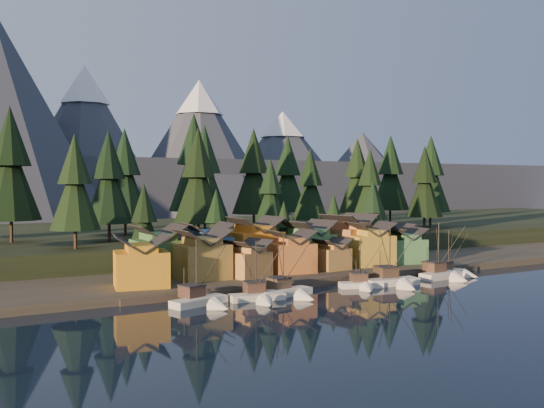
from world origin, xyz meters
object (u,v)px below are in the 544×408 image
boat_1 (259,289)px  house_front_0 (141,260)px  boat_2 (290,284)px  house_back_0 (158,249)px  house_back_1 (207,246)px  boat_3 (363,278)px  boat_6 (455,266)px  boat_4 (395,273)px  boat_0 (203,292)px  boat_5 (445,267)px  house_front_1 (202,253)px

boat_1 → house_front_0: 21.76m
boat_1 → house_front_0: size_ratio=1.06×
boat_1 → boat_2: bearing=18.0°
boat_1 → house_back_0: (-8.68, 25.40, 4.58)m
house_front_0 → house_back_1: size_ratio=1.05×
boat_3 → boat_6: size_ratio=0.96×
boat_4 → house_front_0: boat_4 is taller
boat_0 → boat_6: (58.23, 2.83, -0.11)m
boat_0 → boat_5: bearing=-16.1°
boat_2 → house_back_1: size_ratio=1.15×
boat_4 → house_back_0: (-38.00, 25.16, 4.21)m
boat_6 → house_front_0: (-63.97, 11.10, 4.13)m
house_back_0 → boat_1: bearing=-72.0°
house_front_0 → house_back_1: bearing=42.3°
boat_3 → house_back_0: bearing=162.7°
house_back_1 → house_back_0: bearing=-176.6°
boat_6 → house_back_0: (-57.39, 21.56, 4.60)m
boat_5 → house_back_0: 57.48m
house_front_0 → house_front_1: house_front_1 is taller
house_back_1 → boat_4: bearing=-36.6°
boat_0 → house_back_1: size_ratio=1.16×
house_front_1 → house_back_1: 8.31m
boat_4 → house_back_0: bearing=154.2°
boat_0 → boat_1: boat_0 is taller
boat_5 → house_front_1: bearing=156.2°
boat_1 → boat_6: (48.71, 3.85, -0.01)m
boat_0 → boat_2: boat_0 is taller
boat_4 → boat_6: size_ratio=1.22×
house_front_0 → house_back_0: size_ratio=1.06×
boat_3 → house_back_1: size_ratio=1.02×
boat_2 → boat_4: boat_4 is taller
house_front_0 → house_back_1: 19.57m
boat_3 → boat_5: bearing=21.0°
boat_1 → boat_5: bearing=11.6°
boat_3 → boat_5: (21.03, 0.20, 0.61)m
boat_2 → house_front_1: size_ratio=1.23×
boat_3 → boat_6: boat_6 is taller
boat_0 → boat_6: bearing=-13.9°
boat_1 → house_back_0: house_back_0 is taller
boat_1 → boat_3: (22.42, 1.36, -0.12)m
boat_1 → boat_5: boat_5 is taller
house_back_0 → boat_6: bearing=-21.5°
house_back_1 → house_front_1: bearing=-114.5°
boat_4 → boat_5: 14.20m
boat_1 → boat_4: (29.32, 0.24, 0.37)m
boat_5 → house_front_0: bearing=162.9°
house_front_0 → boat_3: bearing=-8.7°
boat_3 → boat_5: boat_5 is taller
boat_2 → house_back_0: size_ratio=1.16×
house_front_0 → house_front_1: 12.96m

